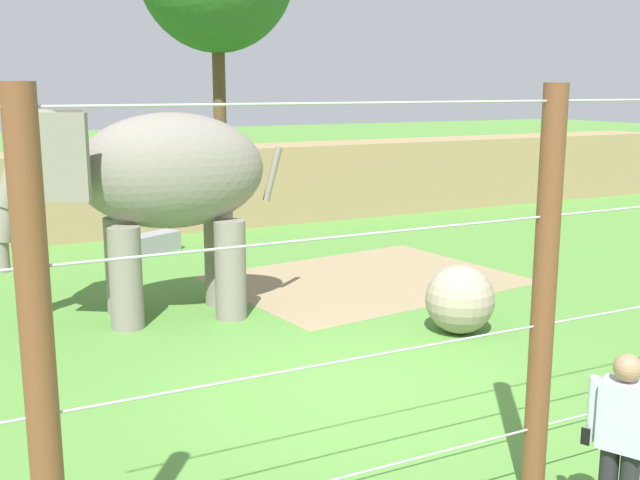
% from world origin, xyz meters
% --- Properties ---
extents(ground_plane, '(120.00, 120.00, 0.00)m').
position_xyz_m(ground_plane, '(0.00, 0.00, 0.00)').
color(ground_plane, '#518938').
extents(dirt_patch, '(5.89, 4.86, 0.01)m').
position_xyz_m(dirt_patch, '(2.90, 4.65, 0.00)').
color(dirt_patch, '#937F5B').
rests_on(dirt_patch, ground).
extents(embankment_wall, '(36.00, 1.80, 2.10)m').
position_xyz_m(embankment_wall, '(0.00, 11.71, 1.05)').
color(embankment_wall, '#997F56').
rests_on(embankment_wall, ground).
extents(elephant, '(4.53, 2.12, 3.37)m').
position_xyz_m(elephant, '(-1.43, 4.05, 2.23)').
color(elephant, gray).
rests_on(elephant, ground).
extents(enrichment_ball, '(1.05, 1.05, 1.05)m').
position_xyz_m(enrichment_ball, '(2.52, 1.17, 0.53)').
color(enrichment_ball, gray).
rests_on(enrichment_ball, ground).
extents(cable_fence, '(8.92, 0.21, 3.73)m').
position_xyz_m(cable_fence, '(0.07, -3.00, 1.87)').
color(cable_fence, brown).
rests_on(cable_fence, ground).
extents(zookeeper, '(0.39, 0.55, 1.67)m').
position_xyz_m(zookeeper, '(0.23, -3.94, 0.93)').
color(zookeeper, '#232328').
rests_on(zookeeper, ground).
extents(feed_trough, '(1.48, 1.07, 0.44)m').
position_xyz_m(feed_trough, '(-0.24, 8.89, 0.22)').
color(feed_trough, gray).
rests_on(feed_trough, ground).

